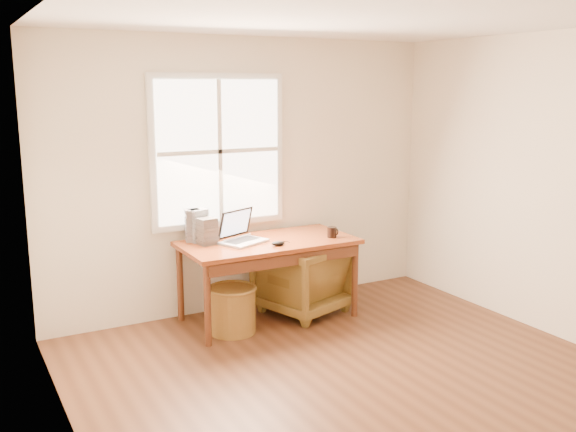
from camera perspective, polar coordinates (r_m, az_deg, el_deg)
name	(u,v)px	position (r m, az deg, el deg)	size (l,w,h in m)	color
room_shell	(374,210)	(4.39, 7.64, 0.57)	(4.04, 4.54, 2.64)	#58331E
desk	(268,243)	(5.90, -1.78, -2.38)	(1.60, 0.80, 0.04)	brown
armchair	(302,278)	(6.17, 1.29, -5.49)	(0.73, 0.75, 0.68)	brown
wicker_stool	(232,310)	(5.73, -4.96, -8.35)	(0.41, 0.41, 0.41)	brown
laptop	(243,227)	(5.77, -3.98, -0.95)	(0.41, 0.43, 0.30)	silver
mouse	(278,243)	(5.70, -0.89, -2.44)	(0.12, 0.07, 0.04)	black
coffee_mug	(332,232)	(6.02, 3.92, -1.44)	(0.09, 0.09, 0.10)	black
cd_stack_a	(198,225)	(5.88, -8.00, -0.84)	(0.15, 0.13, 0.30)	#A9ADB5
cd_stack_b	(208,231)	(5.77, -7.17, -1.37)	(0.15, 0.13, 0.24)	#2A2A30
cd_stack_c	(193,226)	(5.88, -8.46, -0.86)	(0.13, 0.12, 0.30)	#A8AAB6
cd_stack_d	(206,229)	(6.00, -7.26, -1.14)	(0.14, 0.13, 0.18)	silver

